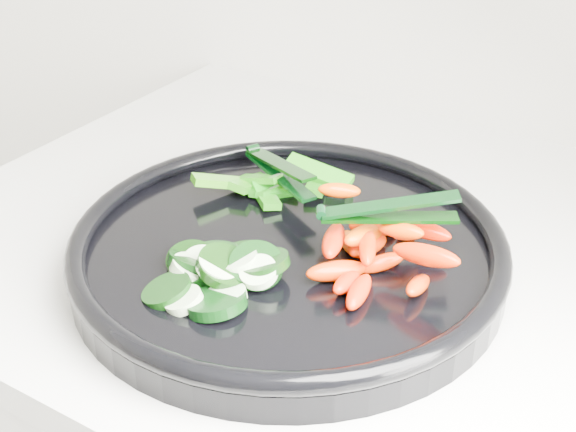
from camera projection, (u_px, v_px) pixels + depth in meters
The scene contains 6 objects.
veggie_tray at pixel (288, 251), 0.69m from camera, with size 0.44×0.44×0.04m.
cucumber_pile at pixel (214, 270), 0.64m from camera, with size 0.11×0.13×0.04m.
carrot_pile at pixel (376, 245), 0.65m from camera, with size 0.15×0.16×0.05m.
pepper_pile at pixel (275, 184), 0.77m from camera, with size 0.13×0.11×0.04m.
tong_carrot at pixel (385, 211), 0.64m from camera, with size 0.10×0.07×0.02m.
tong_pepper at pixel (278, 168), 0.76m from camera, with size 0.11×0.07×0.02m.
Camera 1 is at (-0.33, 1.13, 1.33)m, focal length 50.00 mm.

